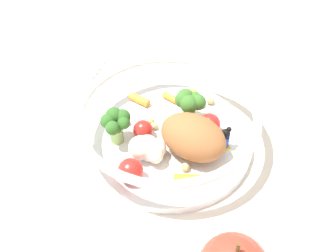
% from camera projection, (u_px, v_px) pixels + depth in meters
% --- Properties ---
extents(ground_plane, '(2.40, 2.40, 0.00)m').
position_uv_depth(ground_plane, '(180.00, 147.00, 0.57)').
color(ground_plane, silver).
extents(food_container, '(0.23, 0.23, 0.06)m').
position_uv_depth(food_container, '(170.00, 129.00, 0.54)').
color(food_container, white).
rests_on(food_container, ground_plane).
extents(folded_napkin, '(0.17, 0.16, 0.01)m').
position_uv_depth(folded_napkin, '(54.00, 70.00, 0.68)').
color(folded_napkin, white).
rests_on(folded_napkin, ground_plane).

